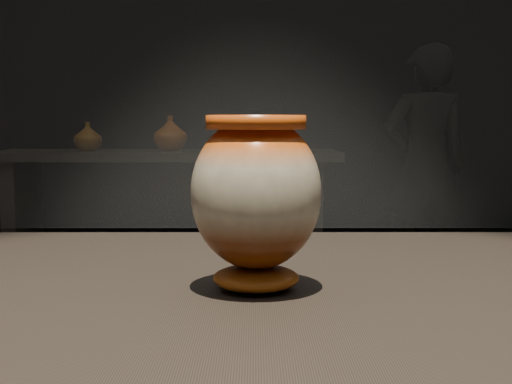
# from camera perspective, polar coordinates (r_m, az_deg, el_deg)

# --- Properties ---
(main_vase) EXTENTS (0.16, 0.16, 0.18)m
(main_vase) POSITION_cam_1_polar(r_m,az_deg,el_deg) (0.74, 0.00, -0.25)
(main_vase) COLOR #632708
(main_vase) RESTS_ON display_plinth
(back_shelf) EXTENTS (2.00, 0.60, 0.90)m
(back_shelf) POSITION_cam_1_polar(r_m,az_deg,el_deg) (4.20, -7.13, -0.30)
(back_shelf) COLOR black
(back_shelf) RESTS_ON ground
(back_vase_left) EXTENTS (0.22, 0.22, 0.17)m
(back_vase_left) POSITION_cam_1_polar(r_m,az_deg,el_deg) (4.22, -13.31, 4.34)
(back_vase_left) COLOR #9F6217
(back_vase_left) RESTS_ON back_shelf
(back_vase_mid) EXTENTS (0.26, 0.26, 0.20)m
(back_vase_mid) POSITION_cam_1_polar(r_m,az_deg,el_deg) (4.15, -6.86, 4.68)
(back_vase_mid) COLOR #632708
(back_vase_mid) RESTS_ON back_shelf
(back_vase_right) EXTENTS (0.07, 0.07, 0.10)m
(back_vase_right) POSITION_cam_1_polar(r_m,az_deg,el_deg) (4.13, 0.47, 4.04)
(back_vase_right) COLOR #9F6217
(back_vase_right) RESTS_ON back_shelf
(visitor) EXTENTS (0.60, 0.43, 1.56)m
(visitor) POSITION_cam_1_polar(r_m,az_deg,el_deg) (4.72, 13.36, 2.01)
(visitor) COLOR black
(visitor) RESTS_ON ground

